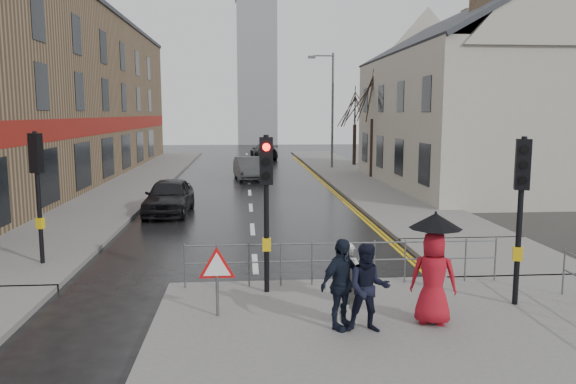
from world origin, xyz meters
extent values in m
plane|color=black|center=(0.00, 0.00, 0.00)|extent=(120.00, 120.00, 0.00)
cube|color=#605E5B|center=(3.00, -3.50, 0.07)|extent=(10.00, 9.00, 0.14)
cube|color=#605E5B|center=(-6.50, 23.00, 0.07)|extent=(4.00, 44.00, 0.14)
cube|color=#605E5B|center=(6.50, 25.00, 0.07)|extent=(4.00, 40.00, 0.14)
cube|color=#605E5B|center=(6.50, 3.00, 0.07)|extent=(4.00, 4.20, 0.14)
cube|color=#7D6348|center=(-12.00, 22.00, 5.00)|extent=(8.00, 42.00, 10.00)
cube|color=#B1AD9A|center=(12.00, 18.00, 3.50)|extent=(9.00, 16.00, 7.00)
cube|color=#7D6348|center=(13.20, 22.00, 9.20)|extent=(0.70, 0.90, 1.80)
cube|color=gray|center=(1.50, 62.00, 9.00)|extent=(5.00, 5.00, 18.00)
cylinder|color=black|center=(0.20, 0.20, 1.84)|extent=(0.11, 0.11, 3.40)
cube|color=black|center=(0.20, 0.20, 2.99)|extent=(0.28, 0.22, 1.00)
cylinder|color=#FF0C07|center=(0.20, 0.06, 3.29)|extent=(0.16, 0.04, 0.16)
cylinder|color=black|center=(0.20, 0.06, 2.99)|extent=(0.16, 0.04, 0.16)
cylinder|color=black|center=(0.20, 0.06, 2.69)|extent=(0.16, 0.04, 0.16)
cube|color=gold|center=(0.20, 0.20, 1.19)|extent=(0.18, 0.14, 0.28)
cylinder|color=black|center=(5.20, -1.00, 1.84)|extent=(0.11, 0.11, 3.40)
cube|color=black|center=(5.20, -1.00, 2.99)|extent=(0.34, 0.30, 1.00)
cylinder|color=black|center=(5.15, -1.13, 3.29)|extent=(0.16, 0.09, 0.16)
cylinder|color=black|center=(5.15, -1.13, 2.99)|extent=(0.16, 0.09, 0.16)
cylinder|color=black|center=(5.15, -1.13, 2.69)|extent=(0.16, 0.09, 0.16)
cube|color=gold|center=(5.20, -1.00, 1.19)|extent=(0.22, 0.19, 0.28)
cylinder|color=black|center=(-5.50, 3.00, 1.84)|extent=(0.11, 0.11, 3.40)
cube|color=black|center=(-5.50, 3.00, 2.99)|extent=(0.34, 0.30, 1.00)
cylinder|color=black|center=(-5.45, 3.13, 3.29)|extent=(0.16, 0.09, 0.16)
cylinder|color=black|center=(-5.45, 3.13, 2.99)|extent=(0.16, 0.09, 0.16)
cylinder|color=black|center=(-5.45, 3.13, 2.69)|extent=(0.16, 0.09, 0.16)
cube|color=gold|center=(-5.50, 3.00, 1.19)|extent=(0.22, 0.19, 0.28)
cylinder|color=#595B5E|center=(-1.60, 0.60, 0.64)|extent=(0.04, 0.04, 1.00)
cylinder|color=#595B5E|center=(5.50, 0.60, 0.64)|extent=(0.04, 0.04, 1.00)
cylinder|color=#595B5E|center=(1.95, 0.60, 1.09)|extent=(7.10, 0.04, 0.04)
cylinder|color=#595B5E|center=(1.95, 0.60, 0.69)|extent=(7.10, 0.04, 0.04)
cylinder|color=#595B5E|center=(6.50, -0.50, 0.64)|extent=(0.04, 0.04, 1.00)
cylinder|color=#595B5E|center=(-0.80, -1.20, 0.56)|extent=(0.06, 0.06, 0.85)
cylinder|color=red|center=(-0.80, -1.20, 1.09)|extent=(0.80, 0.03, 0.80)
cylinder|color=white|center=(-0.80, -1.22, 1.09)|extent=(0.60, 0.03, 0.60)
cylinder|color=#595B5E|center=(6.00, 28.00, 4.14)|extent=(0.16, 0.16, 8.00)
cylinder|color=#595B5E|center=(5.30, 28.00, 7.94)|extent=(1.40, 0.10, 0.10)
cube|color=#595B5E|center=(4.50, 28.00, 7.84)|extent=(0.50, 0.25, 0.18)
cylinder|color=#2F201A|center=(7.50, 22.00, 1.89)|extent=(0.26, 0.26, 3.50)
cylinder|color=#2F201A|center=(8.00, 30.00, 1.64)|extent=(0.26, 0.26, 3.00)
imported|color=white|center=(1.61, -1.81, 0.91)|extent=(0.66, 0.55, 1.53)
imported|color=black|center=(1.89, -2.19, 0.94)|extent=(0.83, 0.68, 1.59)
imported|color=#A41320|center=(3.17, -1.90, 1.00)|extent=(0.98, 0.80, 1.73)
cylinder|color=black|center=(3.17, -1.90, 1.10)|extent=(0.02, 0.02, 1.93)
cone|color=black|center=(3.17, -1.90, 2.07)|extent=(0.96, 0.96, 0.28)
imported|color=black|center=(1.44, -2.01, 0.97)|extent=(1.01, 0.91, 1.65)
imported|color=black|center=(-3.25, 10.74, 0.71)|extent=(1.82, 4.22, 1.42)
imported|color=#4C5052|center=(0.00, 22.19, 0.68)|extent=(1.96, 4.28, 1.36)
imported|color=black|center=(1.46, 37.21, 0.67)|extent=(2.46, 4.81, 1.34)
camera|label=1|loc=(-0.26, -11.59, 3.99)|focal=35.00mm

